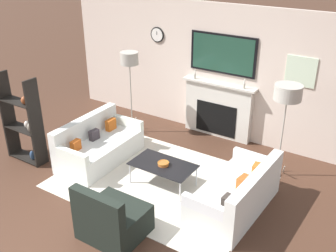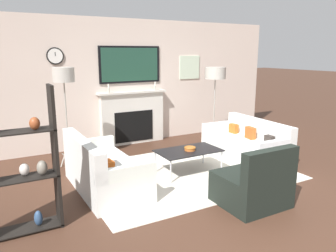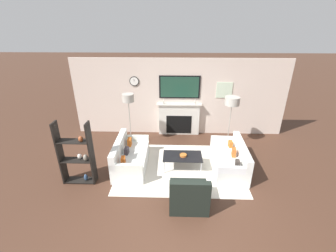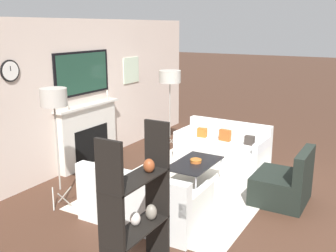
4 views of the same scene
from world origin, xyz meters
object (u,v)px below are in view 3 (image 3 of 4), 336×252
at_px(decorative_bowl, 183,155).
at_px(shelf_unit, 77,156).
at_px(armchair, 189,196).
at_px(coffee_table, 183,157).
at_px(floor_lamp_left, 128,99).
at_px(couch_right, 230,160).
at_px(couch_left, 130,158).
at_px(floor_lamp_right, 232,102).

relative_size(decorative_bowl, shelf_unit, 0.12).
bearing_deg(decorative_bowl, armchair, -86.60).
relative_size(coffee_table, floor_lamp_left, 0.61).
bearing_deg(couch_right, coffee_table, -178.39).
bearing_deg(armchair, decorative_bowl, 93.40).
relative_size(couch_left, shelf_unit, 1.01).
xyz_separation_m(couch_left, couch_right, (2.79, -0.00, -0.01)).
distance_m(couch_left, decorative_bowl, 1.50).
bearing_deg(floor_lamp_left, coffee_table, -38.53).
bearing_deg(floor_lamp_left, couch_left, -81.07).
bearing_deg(floor_lamp_right, decorative_bowl, -138.06).
distance_m(couch_left, coffee_table, 1.48).
bearing_deg(floor_lamp_left, armchair, -57.28).
relative_size(coffee_table, floor_lamp_right, 0.63).
bearing_deg(shelf_unit, floor_lamp_left, 65.20).
height_order(decorative_bowl, floor_lamp_right, floor_lamp_right).
height_order(coffee_table, shelf_unit, shelf_unit).
relative_size(armchair, floor_lamp_left, 0.48).
bearing_deg(coffee_table, couch_right, 1.61).
relative_size(decorative_bowl, floor_lamp_left, 0.11).
bearing_deg(couch_right, shelf_unit, -169.88).
height_order(couch_right, floor_lamp_left, floor_lamp_left).
relative_size(couch_right, floor_lamp_left, 0.98).
distance_m(armchair, floor_lamp_left, 3.55).
relative_size(couch_right, shelf_unit, 1.04).
bearing_deg(armchair, couch_right, 50.52).
bearing_deg(armchair, floor_lamp_right, 62.85).
height_order(coffee_table, decorative_bowl, decorative_bowl).
height_order(armchair, decorative_bowl, armchair).
bearing_deg(shelf_unit, decorative_bowl, 13.87).
height_order(armchair, floor_lamp_right, floor_lamp_right).
bearing_deg(couch_left, shelf_unit, -148.14).
relative_size(armchair, floor_lamp_right, 0.50).
bearing_deg(shelf_unit, floor_lamp_right, 25.86).
bearing_deg(floor_lamp_right, floor_lamp_left, 180.00).
xyz_separation_m(floor_lamp_left, floor_lamp_right, (3.21, -0.00, -0.05)).
height_order(couch_left, floor_lamp_left, floor_lamp_left).
height_order(floor_lamp_left, shelf_unit, floor_lamp_left).
bearing_deg(shelf_unit, armchair, -15.93).
bearing_deg(coffee_table, decorative_bowl, -41.46).
height_order(decorative_bowl, floor_lamp_left, floor_lamp_left).
height_order(floor_lamp_left, floor_lamp_right, floor_lamp_left).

